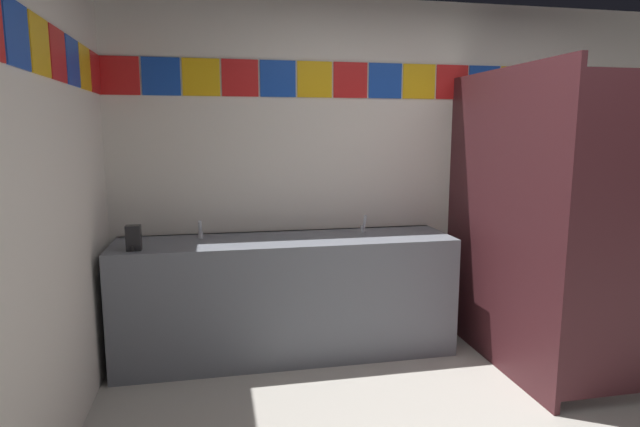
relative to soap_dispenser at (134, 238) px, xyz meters
The scene contains 7 objects.
wall_back 2.15m from the soap_dispenser, 13.96° to the left, with size 4.59×0.09×2.55m.
vanity_counter 1.12m from the soap_dispenser, 10.16° to the left, with size 2.35×0.59×0.84m.
faucet_left 0.48m from the soap_dispenser, 33.56° to the left, with size 0.04×0.10×0.14m.
faucet_right 1.60m from the soap_dispenser, ahead, with size 0.04×0.10×0.14m.
soap_dispenser is the anchor object (origin of this frame).
stall_divider 2.58m from the soap_dispenser, 11.27° to the right, with size 0.92×1.44×1.99m.
toilet 2.97m from the soap_dispenser, ahead, with size 0.39×0.49×0.74m.
Camera 1 is at (-1.55, -2.03, 1.58)m, focal length 29.09 mm.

